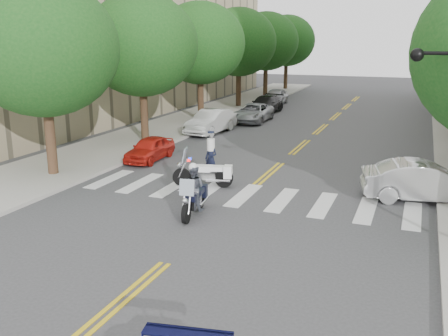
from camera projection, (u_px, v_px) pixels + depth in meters
The scene contains 17 objects.
ground at pixel (165, 263), 13.67m from camera, with size 140.00×140.00×0.00m, color #38383A.
sidewalk_left at pixel (192, 120), 36.81m from camera, with size 5.00×60.00×0.15m, color #9E9991.
tree_l_0 at pixel (42, 48), 20.78m from camera, with size 6.40×6.40×8.45m.
tree_l_1 at pixel (141, 45), 27.97m from camera, with size 6.40×6.40×8.45m.
tree_l_2 at pixel (200, 43), 35.16m from camera, with size 6.40×6.40×8.45m.
tree_l_3 at pixel (239, 42), 42.35m from camera, with size 6.40×6.40×8.45m.
tree_l_4 at pixel (266, 41), 49.54m from camera, with size 6.40×6.40×8.45m.
tree_l_5 at pixel (287, 41), 56.73m from camera, with size 6.40×6.40×8.45m.
motorcycle_police at pixel (194, 191), 17.25m from camera, with size 0.85×2.30×1.87m.
motorcycle_parked at pixel (208, 173), 20.52m from camera, with size 2.49×1.01×1.63m.
officer_standing at pixel (211, 159), 21.90m from camera, with size 0.60×0.39×1.65m, color black.
convertible at pixel (424, 181), 18.73m from camera, with size 1.58×4.54×1.50m, color #B4B4B6.
parked_car_a at pixel (150, 149), 24.93m from camera, with size 1.40×3.49×1.19m, color red.
parked_car_b at pixel (211, 122), 31.90m from camera, with size 1.59×4.55×1.50m, color silver.
parked_car_c at pixel (253, 113), 36.22m from camera, with size 2.17×4.70×1.31m, color #999BA1.
parked_car_d at pixel (265, 105), 40.31m from camera, with size 1.94×4.77×1.38m, color black.
parked_car_e at pixel (276, 96), 45.44m from camera, with size 1.72×4.27×1.46m, color #9F9FA4.
Camera 1 is at (6.12, -11.07, 6.03)m, focal length 40.00 mm.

